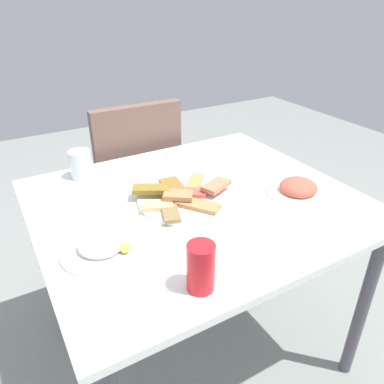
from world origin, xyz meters
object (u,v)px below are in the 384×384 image
pide_platter (184,197)px  soda_can (201,267)px  salad_plate_rice (298,189)px  dining_table (196,219)px  salad_plate_greens (102,246)px  fork (192,154)px  paper_napkin (190,154)px  drinking_glass (81,164)px  spoon (188,152)px  dining_chair (134,179)px

pide_platter → soda_can: 0.41m
salad_plate_rice → soda_can: size_ratio=1.73×
salad_plate_rice → soda_can: (-0.52, -0.23, 0.04)m
dining_table → salad_plate_greens: size_ratio=4.66×
salad_plate_rice → fork: (-0.15, 0.46, -0.01)m
dining_table → paper_napkin: bearing=63.5°
salad_plate_greens → drinking_glass: size_ratio=2.14×
salad_plate_rice → paper_napkin: (-0.15, 0.48, -0.02)m
salad_plate_greens → salad_plate_rice: 0.68m
soda_can → paper_napkin: (0.37, 0.71, -0.06)m
salad_plate_greens → fork: size_ratio=1.17×
spoon → salad_plate_rice: bearing=-56.3°
salad_plate_greens → fork: salad_plate_greens is taller
salad_plate_greens → salad_plate_rice: bearing=-2.0°
soda_can → spoon: size_ratio=0.65×
dining_table → spoon: spoon is taller
dining_table → salad_plate_rice: salad_plate_rice is taller
soda_can → drinking_glass: (-0.08, 0.72, -0.01)m
salad_plate_rice → fork: size_ratio=1.13×
dining_table → dining_chair: size_ratio=1.15×
dining_chair → drinking_glass: dining_chair is taller
dining_table → fork: (0.17, 0.33, 0.08)m
dining_table → dining_chair: (0.02, 0.64, -0.13)m
dining_table → spoon: (0.17, 0.36, 0.08)m
spoon → fork: bearing=-73.1°
salad_plate_greens → fork: 0.69m
dining_chair → fork: bearing=-63.9°
salad_plate_greens → drinking_glass: 0.48m
pide_platter → fork: size_ratio=1.76×
fork → spoon: (0.00, 0.04, 0.00)m
fork → dining_table: bearing=-97.8°
dining_chair → spoon: 0.38m
dining_chair → pide_platter: bearing=-95.3°
drinking_glass → fork: (0.45, -0.03, -0.05)m
dining_table → soda_can: bearing=-119.2°
dining_table → soda_can: (-0.20, -0.36, 0.14)m
drinking_glass → dining_chair: bearing=43.2°
pide_platter → paper_napkin: bearing=57.4°
dining_chair → salad_plate_rice: bearing=-68.6°
soda_can → fork: 0.78m
drinking_glass → fork: size_ratio=0.55×
salad_plate_rice → salad_plate_greens: bearing=178.0°
fork → salad_plate_greens: bearing=-120.4°
pide_platter → drinking_glass: drinking_glass is taller
salad_plate_rice → paper_napkin: size_ratio=1.57×
drinking_glass → spoon: bearing=0.6°
dining_chair → salad_plate_rice: (0.30, -0.77, 0.23)m
pide_platter → fork: (0.21, 0.31, -0.01)m
dining_chair → pide_platter: dining_chair is taller
salad_plate_greens → spoon: (0.53, 0.47, -0.01)m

